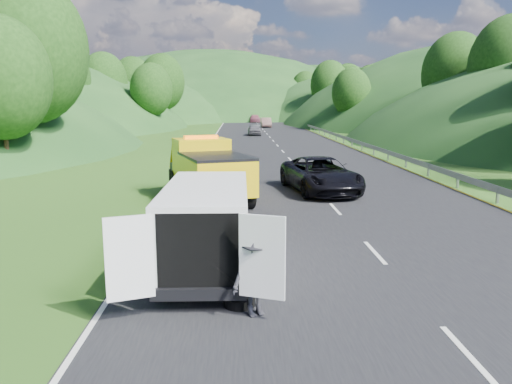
{
  "coord_description": "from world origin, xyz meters",
  "views": [
    {
      "loc": [
        -0.99,
        -15.88,
        4.37
      ],
      "look_at": [
        -0.37,
        0.98,
        1.3
      ],
      "focal_mm": 35.0,
      "sensor_mm": 36.0,
      "label": 1
    }
  ],
  "objects_px": {
    "suitcase": "(138,233)",
    "spare_tire": "(240,306)",
    "child": "(189,237)",
    "passing_suv": "(320,192)",
    "tow_truck": "(208,170)",
    "white_van": "(207,222)",
    "worker": "(256,316)",
    "woman": "(183,230)"
  },
  "relations": [
    {
      "from": "white_van",
      "to": "woman",
      "type": "height_order",
      "value": "white_van"
    },
    {
      "from": "child",
      "to": "worker",
      "type": "bearing_deg",
      "value": -53.96
    },
    {
      "from": "spare_tire",
      "to": "passing_suv",
      "type": "distance_m",
      "value": 14.26
    },
    {
      "from": "spare_tire",
      "to": "white_van",
      "type": "bearing_deg",
      "value": 108.79
    },
    {
      "from": "child",
      "to": "white_van",
      "type": "bearing_deg",
      "value": -57.74
    },
    {
      "from": "spare_tire",
      "to": "worker",
      "type": "bearing_deg",
      "value": -56.06
    },
    {
      "from": "tow_truck",
      "to": "child",
      "type": "relative_size",
      "value": 7.43
    },
    {
      "from": "worker",
      "to": "suitcase",
      "type": "xyz_separation_m",
      "value": [
        -3.53,
        5.75,
        0.28
      ]
    },
    {
      "from": "worker",
      "to": "passing_suv",
      "type": "xyz_separation_m",
      "value": [
        3.67,
        14.19,
        0.0
      ]
    },
    {
      "from": "worker",
      "to": "suitcase",
      "type": "distance_m",
      "value": 6.75
    },
    {
      "from": "suitcase",
      "to": "spare_tire",
      "type": "relative_size",
      "value": 0.81
    },
    {
      "from": "child",
      "to": "spare_tire",
      "type": "height_order",
      "value": "child"
    },
    {
      "from": "suitcase",
      "to": "tow_truck",
      "type": "bearing_deg",
      "value": 74.2
    },
    {
      "from": "woman",
      "to": "spare_tire",
      "type": "height_order",
      "value": "woman"
    },
    {
      "from": "woman",
      "to": "spare_tire",
      "type": "bearing_deg",
      "value": 177.56
    },
    {
      "from": "tow_truck",
      "to": "suitcase",
      "type": "height_order",
      "value": "tow_truck"
    },
    {
      "from": "woman",
      "to": "passing_suv",
      "type": "relative_size",
      "value": 0.25
    },
    {
      "from": "woman",
      "to": "spare_tire",
      "type": "relative_size",
      "value": 2.17
    },
    {
      "from": "worker",
      "to": "spare_tire",
      "type": "height_order",
      "value": "worker"
    },
    {
      "from": "white_van",
      "to": "woman",
      "type": "distance_m",
      "value": 4.5
    },
    {
      "from": "child",
      "to": "spare_tire",
      "type": "relative_size",
      "value": 1.37
    },
    {
      "from": "white_van",
      "to": "child",
      "type": "bearing_deg",
      "value": 104.44
    },
    {
      "from": "child",
      "to": "passing_suv",
      "type": "bearing_deg",
      "value": 73.45
    },
    {
      "from": "worker",
      "to": "spare_tire",
      "type": "relative_size",
      "value": 2.49
    },
    {
      "from": "worker",
      "to": "suitcase",
      "type": "relative_size",
      "value": 3.08
    },
    {
      "from": "tow_truck",
      "to": "woman",
      "type": "distance_m",
      "value": 5.42
    },
    {
      "from": "suitcase",
      "to": "spare_tire",
      "type": "distance_m",
      "value": 6.15
    },
    {
      "from": "worker",
      "to": "spare_tire",
      "type": "distance_m",
      "value": 0.61
    },
    {
      "from": "white_van",
      "to": "child",
      "type": "relative_size",
      "value": 6.8
    },
    {
      "from": "suitcase",
      "to": "spare_tire",
      "type": "height_order",
      "value": "suitcase"
    },
    {
      "from": "tow_truck",
      "to": "spare_tire",
      "type": "bearing_deg",
      "value": -101.31
    },
    {
      "from": "woman",
      "to": "worker",
      "type": "distance_m",
      "value": 7.45
    },
    {
      "from": "suitcase",
      "to": "passing_suv",
      "type": "distance_m",
      "value": 11.09
    },
    {
      "from": "child",
      "to": "passing_suv",
      "type": "distance_m",
      "value": 9.84
    },
    {
      "from": "worker",
      "to": "woman",
      "type": "bearing_deg",
      "value": 82.11
    },
    {
      "from": "white_van",
      "to": "spare_tire",
      "type": "bearing_deg",
      "value": -70.71
    },
    {
      "from": "white_van",
      "to": "spare_tire",
      "type": "xyz_separation_m",
      "value": [
        0.82,
        -2.42,
        -1.28
      ]
    },
    {
      "from": "tow_truck",
      "to": "worker",
      "type": "height_order",
      "value": "tow_truck"
    },
    {
      "from": "woman",
      "to": "worker",
      "type": "bearing_deg",
      "value": 178.99
    },
    {
      "from": "woman",
      "to": "child",
      "type": "xyz_separation_m",
      "value": [
        0.3,
        -0.98,
        0.0
      ]
    },
    {
      "from": "suitcase",
      "to": "passing_suv",
      "type": "xyz_separation_m",
      "value": [
        7.2,
        8.44,
        -0.28
      ]
    },
    {
      "from": "white_van",
      "to": "passing_suv",
      "type": "relative_size",
      "value": 1.06
    }
  ]
}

